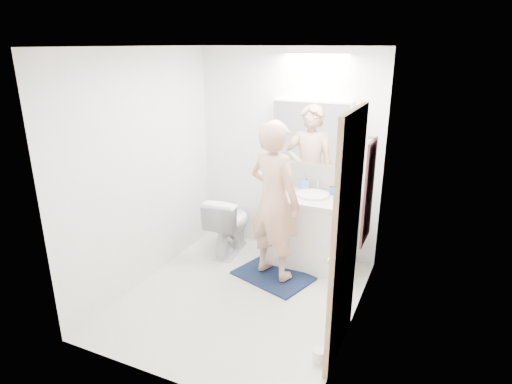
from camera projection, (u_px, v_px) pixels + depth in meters
The scene contains 23 objects.
floor at pixel (241, 297), 4.36m from camera, with size 2.50×2.50×0.00m, color silver.
ceiling at pixel (238, 46), 3.58m from camera, with size 2.50×2.50×0.00m, color white.
wall_back at pixel (287, 154), 5.05m from camera, with size 2.50×2.50×0.00m, color white.
wall_front at pixel (157, 236), 2.89m from camera, with size 2.50×2.50×0.00m, color white.
wall_left at pixel (143, 170), 4.40m from camera, with size 2.50×2.50×0.00m, color white.
wall_right at pixel (360, 201), 3.54m from camera, with size 2.50×2.50×0.00m, color white.
vanity_cabinet at pixel (310, 232), 4.91m from camera, with size 0.90×0.55×0.78m, color white.
countertop at pixel (312, 198), 4.77m from camera, with size 0.95×0.58×0.04m, color silver.
sink_basin at pixel (313, 195), 4.79m from camera, with size 0.36×0.36×0.03m, color white.
faucet at pixel (318, 184), 4.93m from camera, with size 0.02×0.02×0.16m, color silver.
medicine_cabinet at pixel (311, 132), 4.77m from camera, with size 0.88×0.14×0.70m, color white.
mirror_panel at pixel (309, 133), 4.70m from camera, with size 0.84×0.01×0.66m, color silver.
toilet at pixel (229, 224), 5.20m from camera, with size 0.41×0.71×0.73m, color white.
bath_rug at pixel (273, 276), 4.73m from camera, with size 0.80×0.55×0.02m, color #142240.
person at pixel (274, 201), 4.45m from camera, with size 0.61×0.40×1.68m, color tan.
door at pixel (346, 239), 3.31m from camera, with size 0.04×0.80×2.00m, color tan.
door_knob at pixel (330, 261), 3.09m from camera, with size 0.06×0.06×0.06m, color gold.
towel at pixel (369, 192), 4.05m from camera, with size 0.02×0.42×1.00m, color #101433.
towel_hook at pixel (372, 138), 3.89m from camera, with size 0.02×0.02×0.07m, color silver.
soap_bottle_a at pixel (289, 179), 4.98m from camera, with size 0.09×0.09×0.23m, color #C4C47F.
soap_bottle_b at pixel (304, 182), 4.95m from camera, with size 0.09×0.09×0.19m, color #5F90CB.
toothbrush_cup at pixel (333, 191), 4.82m from camera, with size 0.10×0.10×0.09m, color #456AD1.
toilet_paper_roll at pixel (319, 355), 3.47m from camera, with size 0.11×0.11×0.10m, color white.
Camera 1 is at (1.70, -3.38, 2.43)m, focal length 30.29 mm.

